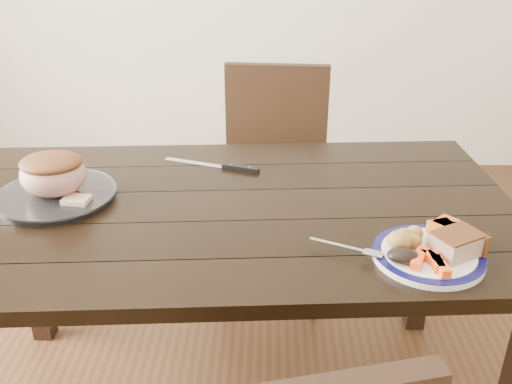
{
  "coord_description": "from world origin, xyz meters",
  "views": [
    {
      "loc": [
        0.11,
        -1.39,
        1.49
      ],
      "look_at": [
        0.08,
        -0.02,
        0.8
      ],
      "focal_mm": 40.0,
      "sensor_mm": 36.0,
      "label": 1
    }
  ],
  "objects_px": {
    "chair_far": "(274,170)",
    "fork": "(351,249)",
    "dining_table": "(228,234)",
    "carving_knife": "(229,167)",
    "serving_platter": "(57,197)",
    "dinner_plate": "(428,256)",
    "roast_joint": "(53,175)",
    "pork_slice": "(456,244)"
  },
  "relations": [
    {
      "from": "serving_platter",
      "to": "carving_knife",
      "type": "height_order",
      "value": "serving_platter"
    },
    {
      "from": "dining_table",
      "to": "chair_far",
      "type": "xyz_separation_m",
      "value": [
        0.14,
        0.74,
        -0.13
      ]
    },
    {
      "from": "chair_far",
      "to": "carving_knife",
      "type": "xyz_separation_m",
      "value": [
        -0.15,
        -0.49,
        0.23
      ]
    },
    {
      "from": "serving_platter",
      "to": "pork_slice",
      "type": "relative_size",
      "value": 3.08
    },
    {
      "from": "chair_far",
      "to": "serving_platter",
      "type": "distance_m",
      "value": 0.97
    },
    {
      "from": "dinner_plate",
      "to": "roast_joint",
      "type": "bearing_deg",
      "value": 163.82
    },
    {
      "from": "fork",
      "to": "roast_joint",
      "type": "bearing_deg",
      "value": -175.09
    },
    {
      "from": "roast_joint",
      "to": "carving_knife",
      "type": "relative_size",
      "value": 0.58
    },
    {
      "from": "chair_far",
      "to": "roast_joint",
      "type": "xyz_separation_m",
      "value": [
        -0.62,
        -0.72,
        0.3
      ]
    },
    {
      "from": "carving_knife",
      "to": "roast_joint",
      "type": "bearing_deg",
      "value": -136.33
    },
    {
      "from": "chair_far",
      "to": "fork",
      "type": "relative_size",
      "value": 5.49
    },
    {
      "from": "carving_knife",
      "to": "dinner_plate",
      "type": "bearing_deg",
      "value": -26.87
    },
    {
      "from": "chair_far",
      "to": "roast_joint",
      "type": "relative_size",
      "value": 5.14
    },
    {
      "from": "chair_far",
      "to": "fork",
      "type": "distance_m",
      "value": 1.03
    },
    {
      "from": "dining_table",
      "to": "dinner_plate",
      "type": "relative_size",
      "value": 6.41
    },
    {
      "from": "dining_table",
      "to": "carving_knife",
      "type": "distance_m",
      "value": 0.26
    },
    {
      "from": "roast_joint",
      "to": "fork",
      "type": "bearing_deg",
      "value": -19.12
    },
    {
      "from": "dinner_plate",
      "to": "serving_platter",
      "type": "height_order",
      "value": "serving_platter"
    },
    {
      "from": "dining_table",
      "to": "dinner_plate",
      "type": "height_order",
      "value": "dinner_plate"
    },
    {
      "from": "dining_table",
      "to": "serving_platter",
      "type": "xyz_separation_m",
      "value": [
        -0.48,
        0.02,
        0.1
      ]
    },
    {
      "from": "fork",
      "to": "carving_knife",
      "type": "height_order",
      "value": "fork"
    },
    {
      "from": "dining_table",
      "to": "carving_knife",
      "type": "xyz_separation_m",
      "value": [
        -0.01,
        0.24,
        0.1
      ]
    },
    {
      "from": "chair_far",
      "to": "serving_platter",
      "type": "height_order",
      "value": "chair_far"
    },
    {
      "from": "pork_slice",
      "to": "roast_joint",
      "type": "height_order",
      "value": "roast_joint"
    },
    {
      "from": "dining_table",
      "to": "roast_joint",
      "type": "relative_size",
      "value": 9.16
    },
    {
      "from": "dinner_plate",
      "to": "roast_joint",
      "type": "height_order",
      "value": "roast_joint"
    },
    {
      "from": "dinner_plate",
      "to": "fork",
      "type": "height_order",
      "value": "fork"
    },
    {
      "from": "dinner_plate",
      "to": "fork",
      "type": "bearing_deg",
      "value": 177.68
    },
    {
      "from": "serving_platter",
      "to": "fork",
      "type": "bearing_deg",
      "value": -19.12
    },
    {
      "from": "serving_platter",
      "to": "fork",
      "type": "relative_size",
      "value": 1.9
    },
    {
      "from": "fork",
      "to": "roast_joint",
      "type": "height_order",
      "value": "roast_joint"
    },
    {
      "from": "roast_joint",
      "to": "serving_platter",
      "type": "bearing_deg",
      "value": -90.0
    },
    {
      "from": "pork_slice",
      "to": "carving_knife",
      "type": "distance_m",
      "value": 0.75
    },
    {
      "from": "dining_table",
      "to": "pork_slice",
      "type": "distance_m",
      "value": 0.62
    },
    {
      "from": "carving_knife",
      "to": "fork",
      "type": "bearing_deg",
      "value": -38.79
    },
    {
      "from": "serving_platter",
      "to": "chair_far",
      "type": "bearing_deg",
      "value": 49.18
    },
    {
      "from": "pork_slice",
      "to": "carving_knife",
      "type": "xyz_separation_m",
      "value": [
        -0.56,
        0.51,
        -0.04
      ]
    },
    {
      "from": "dinner_plate",
      "to": "carving_knife",
      "type": "height_order",
      "value": "dinner_plate"
    },
    {
      "from": "pork_slice",
      "to": "chair_far",
      "type": "bearing_deg",
      "value": 112.14
    },
    {
      "from": "dining_table",
      "to": "dinner_plate",
      "type": "xyz_separation_m",
      "value": [
        0.49,
        -0.26,
        0.1
      ]
    },
    {
      "from": "dinner_plate",
      "to": "roast_joint",
      "type": "distance_m",
      "value": 1.01
    },
    {
      "from": "chair_far",
      "to": "fork",
      "type": "xyz_separation_m",
      "value": [
        0.17,
        -0.99,
        0.25
      ]
    }
  ]
}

